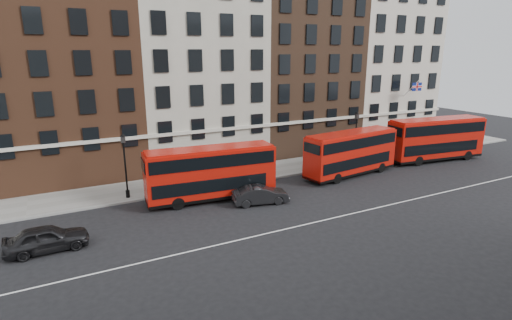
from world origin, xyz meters
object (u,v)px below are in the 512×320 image
bus_d (436,138)px  car_rear (47,238)px  bus_c (351,152)px  car_front (260,195)px  bus_b (210,172)px  traffic_light (429,133)px

bus_d → car_rear: bearing=-167.6°
bus_c → car_rear: bus_c is taller
car_rear → car_front: bearing=-87.3°
bus_b → traffic_light: 28.27m
traffic_light → bus_d: bearing=-127.6°
car_rear → traffic_light: 40.54m
bus_d → traffic_light: bearing=59.6°
bus_d → bus_c: bearing=-172.7°
bus_b → bus_c: 14.36m
bus_c → car_rear: size_ratio=2.22×
car_rear → car_front: 15.09m
car_rear → bus_c: bearing=-83.2°
bus_b → car_front: 4.39m
bus_b → bus_d: 26.17m
bus_b → car_front: size_ratio=2.38×
bus_c → traffic_light: bearing=3.4°
car_front → traffic_light: (24.99, 5.17, 1.72)m
bus_d → traffic_light: (1.99, 2.58, -0.06)m
bus_b → car_rear: (-11.90, -3.47, -1.54)m
traffic_light → bus_b: bearing=-174.8°
car_rear → traffic_light: size_ratio=1.44×
traffic_light → car_rear: bearing=-171.4°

